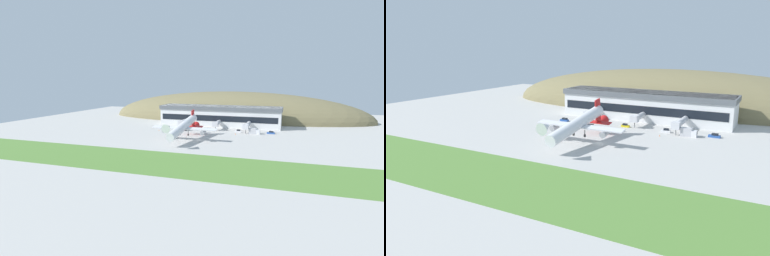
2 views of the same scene
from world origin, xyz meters
TOP-DOWN VIEW (x-y plane):
  - ground_plane at (0.00, 0.00)m, footprint 307.05×307.05m
  - grass_strip_foreground at (0.00, -45.15)m, footprint 276.35×31.39m
  - hill_backdrop at (0.32, 91.42)m, footprint 206.62×64.22m
  - terminal_building at (-0.67, 50.61)m, footprint 81.36×18.27m
  - jetway_0 at (-21.44, 34.84)m, footprint 3.38×12.88m
  - jetway_1 at (1.07, 35.08)m, footprint 3.38×12.45m
  - jetway_2 at (20.31, 32.52)m, footprint 3.38×17.28m
  - cargo_airplane at (-7.48, -3.07)m, footprint 34.78×45.75m
  - service_car_0 at (34.51, 30.36)m, footprint 4.54×1.84m
  - service_car_1 at (-2.89, 30.76)m, footprint 3.68×1.73m
  - service_car_2 at (-32.72, 28.56)m, footprint 3.99×1.83m
  - service_car_3 at (15.56, 29.44)m, footprint 4.00×1.96m
  - fuel_truck at (25.19, 27.03)m, footprint 6.43×2.84m
  - box_truck at (-19.11, 24.65)m, footprint 6.73×2.67m
  - traffic_cone_0 at (15.26, 21.93)m, footprint 0.52×0.52m
  - traffic_cone_1 at (-32.01, 19.78)m, footprint 0.52×0.52m

SIDE VIEW (x-z plane):
  - ground_plane at x=0.00m, z-range 0.00..0.00m
  - hill_backdrop at x=0.32m, z-range -21.65..21.65m
  - grass_strip_foreground at x=0.00m, z-range 0.00..0.08m
  - traffic_cone_0 at x=15.26m, z-range -0.01..0.57m
  - traffic_cone_1 at x=-32.01m, z-range -0.01..0.57m
  - service_car_1 at x=-2.89m, z-range -0.13..1.38m
  - service_car_2 at x=-32.72m, z-range -0.14..1.48m
  - service_car_0 at x=34.51m, z-range -0.14..1.48m
  - service_car_3 at x=15.56m, z-range -0.15..1.54m
  - box_truck at x=-19.11m, z-range -0.11..3.25m
  - fuel_truck at x=25.19m, z-range -0.10..3.27m
  - jetway_1 at x=1.07m, z-range 1.27..6.70m
  - jetway_0 at x=-21.44m, z-range 1.28..6.71m
  - jetway_2 at x=20.31m, z-range 1.28..6.71m
  - cargo_airplane at x=-7.48m, z-range 0.85..13.33m
  - terminal_building at x=-0.67m, z-range 0.89..14.37m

